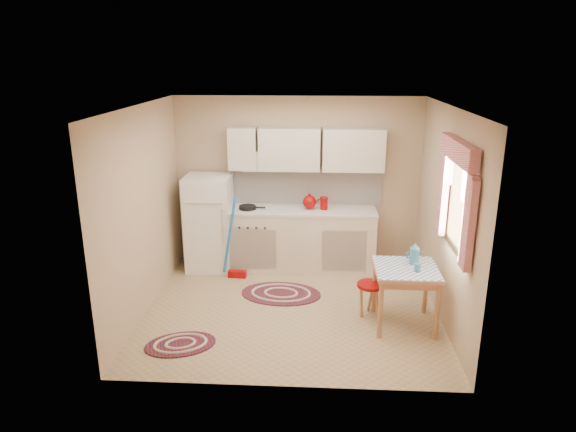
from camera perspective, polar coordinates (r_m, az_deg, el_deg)
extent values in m
plane|color=tan|center=(6.56, 0.43, -10.21)|extent=(3.60, 3.60, 0.00)
cube|color=silver|center=(5.84, 0.49, 12.08)|extent=(3.60, 3.20, 0.04)
cube|color=tan|center=(7.63, 1.05, 3.81)|extent=(3.60, 0.04, 2.50)
cube|color=tan|center=(4.58, -0.53, -5.61)|extent=(3.60, 0.04, 2.50)
cube|color=tan|center=(6.42, -15.79, 0.53)|extent=(0.04, 3.20, 2.50)
cube|color=tan|center=(6.27, 17.13, -0.01)|extent=(0.04, 3.20, 2.50)
cube|color=white|center=(7.62, 1.98, 3.37)|extent=(2.25, 0.03, 0.55)
cube|color=beige|center=(7.36, 2.00, 7.44)|extent=(2.25, 0.33, 0.60)
cube|color=white|center=(5.67, 18.46, 1.23)|extent=(0.04, 0.85, 0.95)
cube|color=white|center=(7.60, -8.73, -0.76)|extent=(0.65, 0.60, 1.40)
cube|color=beige|center=(7.57, 1.06, -2.69)|extent=(2.25, 0.60, 0.88)
cube|color=silver|center=(7.43, 1.07, 0.64)|extent=(2.27, 0.62, 0.04)
cylinder|color=black|center=(7.43, -4.53, 0.95)|extent=(0.25, 0.25, 0.05)
cylinder|color=#8F0505|center=(7.40, 4.01, 1.33)|extent=(0.12, 0.12, 0.16)
cube|color=tan|center=(6.19, 12.80, -8.75)|extent=(0.72, 0.72, 0.72)
cylinder|color=#8F0505|center=(6.39, 9.07, -9.15)|extent=(0.39, 0.39, 0.42)
cylinder|color=teal|center=(5.95, 14.17, -5.61)|extent=(0.09, 0.09, 0.10)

